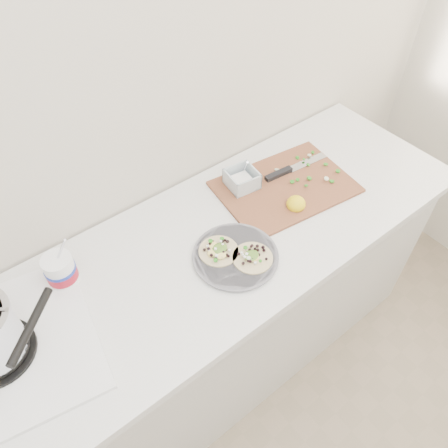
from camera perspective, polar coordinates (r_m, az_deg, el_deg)
counter at (r=1.82m, az=-7.09°, el=-14.69°), size 2.44×0.66×0.90m
taco_plate at (r=1.45m, az=1.51°, el=-3.99°), size 0.29×0.29×0.04m
tub at (r=1.44m, az=-20.55°, el=-5.46°), size 0.10×0.10×0.22m
cutboard at (r=1.70m, az=7.47°, el=5.28°), size 0.55×0.41×0.08m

